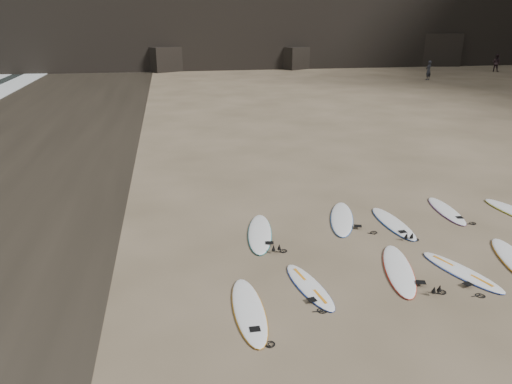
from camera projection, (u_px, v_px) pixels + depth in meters
ground at (405, 271)px, 12.11m from camera, size 240.00×240.00×0.00m
surfboard_0 at (249, 310)px, 10.47m from camera, size 0.64×2.62×0.09m
surfboard_1 at (309, 286)px, 11.39m from camera, size 0.93×2.27×0.08m
surfboard_2 at (399, 269)px, 12.11m from camera, size 1.33×2.75×0.10m
surfboard_3 at (462, 271)px, 12.03m from camera, size 1.32×2.40×0.08m
surfboard_5 at (260, 233)px, 14.09m from camera, size 1.11×2.76×0.10m
surfboard_6 at (342, 218)px, 15.09m from camera, size 1.46×2.77×0.10m
surfboard_7 at (393, 223)px, 14.77m from camera, size 0.73×2.53×0.09m
surfboard_8 at (446, 210)px, 15.70m from camera, size 0.76×2.40×0.09m
person_a at (428, 70)px, 45.48m from camera, size 0.75×0.68×1.72m
person_b at (496, 63)px, 51.75m from camera, size 1.02×1.08×1.76m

